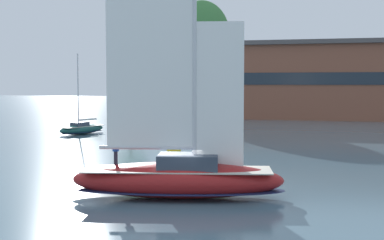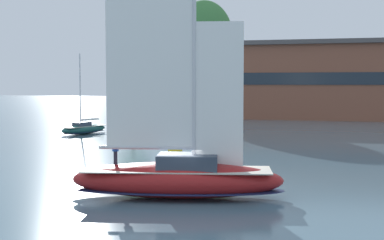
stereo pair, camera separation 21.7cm
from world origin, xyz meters
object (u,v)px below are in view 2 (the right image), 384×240
(sailboat_main, at_px, (177,175))
(channel_buoy, at_px, (175,142))
(tree_shore_center, at_px, (204,36))
(tree_shore_right, at_px, (133,61))
(sailboat_moored_mid_channel, at_px, (84,129))

(sailboat_main, relative_size, channel_buoy, 6.84)
(tree_shore_center, height_order, channel_buoy, tree_shore_center)
(tree_shore_center, distance_m, channel_buoy, 47.92)
(tree_shore_right, xyz_separation_m, sailboat_moored_mid_channel, (4.06, -26.21, -8.92))
(sailboat_moored_mid_channel, distance_m, channel_buoy, 19.88)
(tree_shore_center, relative_size, sailboat_moored_mid_channel, 2.14)
(tree_shore_center, xyz_separation_m, sailboat_main, (13.74, -62.61, -12.74))
(tree_shore_right, relative_size, channel_buoy, 6.15)
(tree_shore_center, xyz_separation_m, tree_shore_right, (-10.60, -6.04, -4.37))
(sailboat_moored_mid_channel, xyz_separation_m, channel_buoy, (14.97, -13.08, 0.25))
(tree_shore_center, bearing_deg, sailboat_moored_mid_channel, -101.46)
(tree_shore_right, bearing_deg, sailboat_main, -66.72)
(tree_shore_right, height_order, sailboat_main, sailboat_main)
(sailboat_main, distance_m, sailboat_moored_mid_channel, 36.51)
(sailboat_main, bearing_deg, sailboat_moored_mid_channel, 123.74)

